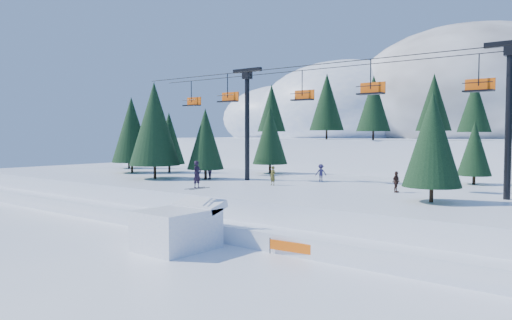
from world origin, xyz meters
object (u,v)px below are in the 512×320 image
Objects in this scene: chairlift at (349,102)px; banner_far at (373,254)px; banner_near at (291,247)px; jump_kicker at (178,227)px.

chairlift is 16.51m from banner_far.
banner_near and banner_far have the same top height.
banner_near is (6.28, 2.57, -0.74)m from jump_kicker.
jump_kicker is at bearing -158.94° from banner_far.
banner_near is at bearing -74.87° from chairlift.
jump_kicker is at bearing -157.73° from banner_near.
chairlift is (2.74, 15.69, 8.04)m from jump_kicker.
chairlift is at bearing 105.13° from banner_near.
jump_kicker is 0.11× the size of chairlift.
chairlift reaches higher than jump_kicker.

